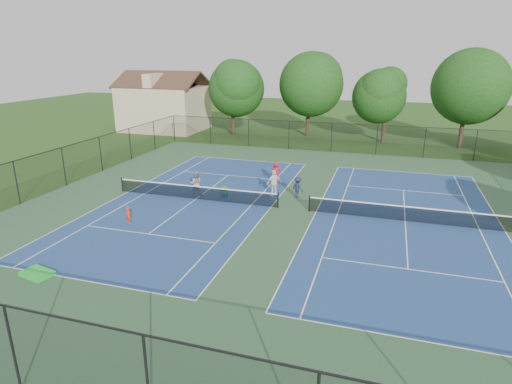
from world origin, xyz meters
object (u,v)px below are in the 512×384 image
(bystander_c, at_px, (276,172))
(tree_back_d, at_px, (469,83))
(ball_hopper, at_px, (225,190))
(tree_back_a, at_px, (233,86))
(ball_crate, at_px, (225,195))
(tree_back_c, at_px, (387,94))
(clapboard_house, at_px, (164,106))
(child_player, at_px, (128,216))
(bystander_a, at_px, (274,183))
(bystander_b, at_px, (298,187))
(instructor, at_px, (196,183))
(tree_back_b, at_px, (309,81))

(bystander_c, bearing_deg, tree_back_d, -151.80)
(ball_hopper, bearing_deg, tree_back_a, 108.67)
(bystander_c, xyz_separation_m, ball_crate, (-2.61, -4.42, -0.72))
(tree_back_c, relative_size, bystander_c, 4.77)
(tree_back_c, height_order, tree_back_d, tree_back_d)
(clapboard_house, height_order, child_player, clapboard_house)
(bystander_a, bearing_deg, child_player, 5.31)
(clapboard_house, relative_size, ball_crate, 31.54)
(tree_back_c, distance_m, bystander_b, 23.62)
(tree_back_d, distance_m, bystander_b, 26.00)
(instructor, bearing_deg, bystander_b, 170.90)
(bystander_a, xyz_separation_m, ball_crate, (-3.28, -1.37, -0.79))
(tree_back_b, height_order, ball_crate, tree_back_b)
(tree_back_a, bearing_deg, instructor, -76.30)
(tree_back_c, bearing_deg, bystander_b, -103.10)
(tree_back_b, bearing_deg, tree_back_d, -6.71)
(tree_back_d, xyz_separation_m, ball_crate, (-18.24, -22.97, -6.66))
(ball_hopper, bearing_deg, tree_back_c, 66.86)
(child_player, relative_size, bystander_a, 0.55)
(clapboard_house, bearing_deg, tree_back_d, -1.59)
(bystander_a, distance_m, ball_crate, 3.64)
(tree_back_c, distance_m, ball_crate, 26.60)
(clapboard_house, xyz_separation_m, child_player, (14.07, -30.36, -2.56))
(bystander_c, bearing_deg, clapboard_house, -65.48)
(child_player, bearing_deg, tree_back_c, 82.89)
(tree_back_a, height_order, instructor, tree_back_a)
(instructor, xyz_separation_m, ball_hopper, (2.10, 0.23, -0.36))
(bystander_c, bearing_deg, bystander_b, 106.83)
(tree_back_d, bearing_deg, tree_back_c, 172.87)
(tree_back_d, xyz_separation_m, bystander_c, (-15.63, -18.54, -5.95))
(bystander_b, bearing_deg, tree_back_b, -49.28)
(tree_back_a, xyz_separation_m, ball_crate, (7.76, -22.97, -5.87))
(clapboard_house, bearing_deg, tree_back_a, -5.71)
(bystander_c, height_order, ball_crate, bystander_c)
(ball_crate, bearing_deg, instructor, -173.64)
(instructor, relative_size, ball_hopper, 4.25)
(tree_back_b, bearing_deg, child_player, -98.93)
(bystander_b, bearing_deg, bystander_c, -19.84)
(tree_back_c, xyz_separation_m, child_player, (-13.93, -30.36, -4.95))
(tree_back_a, height_order, tree_back_d, tree_back_d)
(child_player, relative_size, ball_hopper, 2.48)
(bystander_b, xyz_separation_m, ball_crate, (-4.99, -1.43, -0.59))
(tree_back_a, relative_size, bystander_b, 6.05)
(child_player, bearing_deg, instructor, 93.11)
(clapboard_house, height_order, bystander_a, clapboard_house)
(tree_back_a, xyz_separation_m, clapboard_house, (-10.00, 1.00, -2.95))
(tree_back_c, bearing_deg, tree_back_b, 173.66)
(tree_back_a, bearing_deg, ball_crate, -71.33)
(bystander_b, distance_m, ball_hopper, 5.20)
(bystander_b, bearing_deg, child_player, 73.70)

